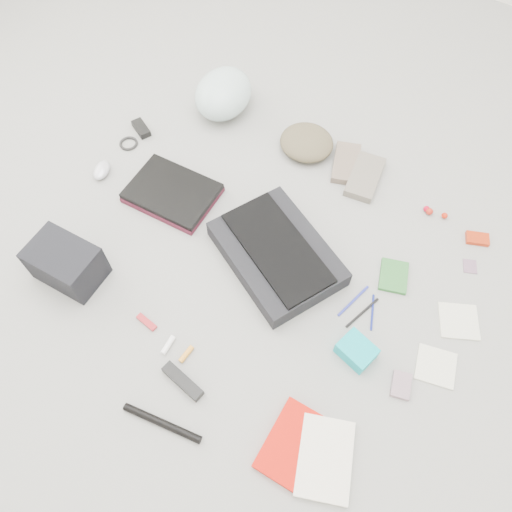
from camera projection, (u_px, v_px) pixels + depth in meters
The scene contains 33 objects.
ground_plane at pixel (256, 263), 1.80m from camera, with size 4.00×4.00×0.00m, color gray.
messenger_bag at pixel (277, 254), 1.77m from camera, with size 0.45×0.32×0.07m, color black.
bag_flap at pixel (277, 247), 1.73m from camera, with size 0.44×0.20×0.01m, color black.
laptop_sleeve at pixel (173, 195), 1.94m from camera, with size 0.33×0.24×0.02m, color #581829.
laptop at pixel (172, 191), 1.92m from camera, with size 0.33×0.24×0.02m, color black.
bike_helmet at pixel (223, 94), 2.12m from camera, with size 0.23×0.29×0.17m, color silver.
beanie at pixel (307, 142), 2.04m from camera, with size 0.22×0.21×0.08m, color brown.
mitten_left at pixel (346, 163), 2.01m from camera, with size 0.10×0.20×0.03m, color #786657.
mitten_right at pixel (365, 177), 1.98m from camera, with size 0.11×0.22×0.03m, color slate.
power_brick at pixel (141, 128), 2.11m from camera, with size 0.10×0.05×0.03m, color black.
cable_coil at pixel (129, 143), 2.08m from camera, with size 0.08×0.08×0.01m, color black.
mouse at pixel (102, 170), 1.99m from camera, with size 0.06×0.10×0.04m, color silver.
camera_bag at pixel (66, 263), 1.71m from camera, with size 0.23×0.16×0.15m, color black.
multitool at pixel (147, 322), 1.67m from camera, with size 0.08×0.02×0.01m, color #A41D23.
toiletry_tube_white at pixel (168, 345), 1.63m from camera, with size 0.02×0.02×0.07m, color white.
toiletry_tube_orange at pixel (186, 354), 1.61m from camera, with size 0.02×0.02×0.06m, color orange.
u_lock at pixel (183, 381), 1.56m from camera, with size 0.15×0.04×0.03m, color black.
bike_pump at pixel (162, 423), 1.50m from camera, with size 0.02×0.02×0.26m, color black.
book_red at pixel (294, 444), 1.47m from camera, with size 0.15×0.23×0.02m, color red.
book_white at pixel (325, 459), 1.45m from camera, with size 0.15×0.23×0.02m, color beige.
notepad at pixel (394, 276), 1.76m from camera, with size 0.10×0.13×0.01m, color #2A672C.
pen_blue at pixel (353, 301), 1.71m from camera, with size 0.01×0.01×0.16m, color #262D9F.
pen_black at pixel (362, 313), 1.69m from camera, with size 0.01×0.01×0.16m, color black.
pen_navy at pixel (372, 312), 1.69m from camera, with size 0.01×0.01×0.13m, color navy.
accordion_wallet at pixel (356, 351), 1.60m from camera, with size 0.11×0.09×0.06m, color #03B1BD.
card_deck at pixel (401, 385), 1.56m from camera, with size 0.06×0.08×0.02m, color gray.
napkin_top at pixel (459, 321), 1.68m from camera, with size 0.13×0.13×0.01m, color beige.
napkin_bottom at pixel (436, 366), 1.60m from camera, with size 0.12×0.12×0.01m, color beige.
lollipop_a at pixel (426, 209), 1.90m from camera, with size 0.02×0.02×0.02m, color #BE031E.
lollipop_b at pixel (429, 211), 1.89m from camera, with size 0.03×0.03×0.03m, color #B02114.
lollipop_c at pixel (445, 216), 1.89m from camera, with size 0.02×0.02×0.02m, color red.
altoids_tin at pixel (477, 239), 1.84m from camera, with size 0.08×0.05×0.02m, color #B02C0F.
stamp_sheet at pixel (470, 266), 1.79m from camera, with size 0.05×0.06×0.00m, color slate.
Camera 1 is at (0.49, -0.74, 1.56)m, focal length 35.00 mm.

